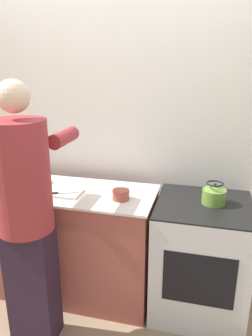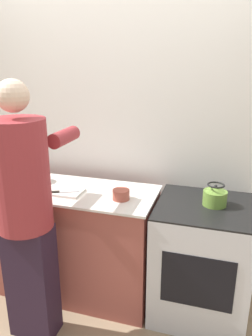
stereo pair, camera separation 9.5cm
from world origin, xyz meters
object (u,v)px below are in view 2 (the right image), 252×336
(person, at_px, (26,209))
(canister_jar, at_px, (28,170))
(bowl_prep, at_px, (121,195))
(knife, at_px, (62,192))
(cutting_board, at_px, (64,192))
(kettle, at_px, (215,196))
(oven, at_px, (201,259))

(person, height_order, canister_jar, person)
(person, height_order, bowl_prep, person)
(knife, distance_m, canister_jar, 0.46)
(person, xyz_separation_m, knife, (0.06, 0.40, -0.03))
(cutting_board, bearing_deg, kettle, 7.82)
(knife, bearing_deg, canister_jar, 131.24)
(oven, relative_size, canister_jar, 4.75)
(kettle, bearing_deg, canister_jar, 179.76)
(oven, height_order, person, person)
(cutting_board, bearing_deg, knife, -91.56)
(kettle, distance_m, bowl_prep, 0.67)
(canister_jar, bearing_deg, oven, -1.13)
(person, relative_size, canister_jar, 9.46)
(knife, xyz_separation_m, bowl_prep, (0.46, 0.04, 0.02))
(cutting_board, xyz_separation_m, bowl_prep, (0.45, 0.01, 0.03))
(kettle, bearing_deg, person, -153.52)
(cutting_board, xyz_separation_m, canister_jar, (-0.41, 0.16, 0.09))
(cutting_board, relative_size, knife, 1.21)
(kettle, xyz_separation_m, canister_jar, (-1.53, 0.01, 0.05))
(bowl_prep, bearing_deg, person, -139.33)
(kettle, bearing_deg, knife, -170.71)
(person, relative_size, knife, 7.75)
(bowl_prep, relative_size, canister_jar, 0.66)
(knife, bearing_deg, person, -122.05)
(knife, height_order, canister_jar, canister_jar)
(bowl_prep, bearing_deg, oven, 11.47)
(bowl_prep, bearing_deg, kettle, 12.31)
(person, bearing_deg, kettle, 26.48)
(oven, distance_m, person, 1.34)
(oven, bearing_deg, canister_jar, 178.87)
(person, distance_m, bowl_prep, 0.67)
(oven, xyz_separation_m, cutting_board, (-1.05, -0.13, 0.48))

